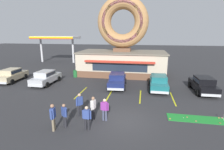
{
  "coord_description": "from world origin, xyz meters",
  "views": [
    {
      "loc": [
        1.22,
        -11.04,
        5.93
      ],
      "look_at": [
        -1.73,
        5.0,
        2.0
      ],
      "focal_mm": 28.0,
      "sensor_mm": 36.0,
      "label": 1
    }
  ],
  "objects_px": {
    "car_teal": "(159,82)",
    "pedestrian_hooded_kid": "(105,109)",
    "pedestrian_beanie_man": "(87,117)",
    "pedestrian_crossing_woman": "(64,114)",
    "pedestrian_blue_sweater_man": "(93,107)",
    "pedestrian_leather_jacket_man": "(80,103)",
    "pedestrian_clipboard_woman": "(53,116)",
    "car_champagne": "(12,75)",
    "trash_bin": "(75,74)",
    "car_silver": "(46,77)",
    "golf_ball": "(183,118)",
    "car_navy": "(117,79)",
    "car_black": "(203,84)"
  },
  "relations": [
    {
      "from": "car_teal",
      "to": "trash_bin",
      "type": "height_order",
      "value": "car_teal"
    },
    {
      "from": "car_black",
      "to": "car_teal",
      "type": "bearing_deg",
      "value": -179.73
    },
    {
      "from": "car_navy",
      "to": "pedestrian_blue_sweater_man",
      "type": "distance_m",
      "value": 7.89
    },
    {
      "from": "pedestrian_hooded_kid",
      "to": "trash_bin",
      "type": "relative_size",
      "value": 1.64
    },
    {
      "from": "car_silver",
      "to": "pedestrian_beanie_man",
      "type": "distance_m",
      "value": 11.94
    },
    {
      "from": "car_black",
      "to": "pedestrian_beanie_man",
      "type": "xyz_separation_m",
      "value": [
        -9.41,
        -9.08,
        0.0
      ]
    },
    {
      "from": "pedestrian_leather_jacket_man",
      "to": "pedestrian_beanie_man",
      "type": "relative_size",
      "value": 1.08
    },
    {
      "from": "car_black",
      "to": "pedestrian_crossing_woman",
      "type": "height_order",
      "value": "car_black"
    },
    {
      "from": "golf_ball",
      "to": "pedestrian_crossing_woman",
      "type": "height_order",
      "value": "pedestrian_crossing_woman"
    },
    {
      "from": "golf_ball",
      "to": "pedestrian_beanie_man",
      "type": "relative_size",
      "value": 0.03
    },
    {
      "from": "pedestrian_hooded_kid",
      "to": "car_navy",
      "type": "bearing_deg",
      "value": 92.45
    },
    {
      "from": "car_navy",
      "to": "pedestrian_hooded_kid",
      "type": "height_order",
      "value": "same"
    },
    {
      "from": "trash_bin",
      "to": "pedestrian_leather_jacket_man",
      "type": "bearing_deg",
      "value": -66.46
    },
    {
      "from": "pedestrian_blue_sweater_man",
      "to": "golf_ball",
      "type": "bearing_deg",
      "value": 11.83
    },
    {
      "from": "car_champagne",
      "to": "car_teal",
      "type": "relative_size",
      "value": 1.02
    },
    {
      "from": "pedestrian_blue_sweater_man",
      "to": "pedestrian_crossing_woman",
      "type": "relative_size",
      "value": 1.08
    },
    {
      "from": "pedestrian_blue_sweater_man",
      "to": "pedestrian_leather_jacket_man",
      "type": "height_order",
      "value": "pedestrian_leather_jacket_man"
    },
    {
      "from": "car_teal",
      "to": "pedestrian_hooded_kid",
      "type": "xyz_separation_m",
      "value": [
        -4.15,
        -7.69,
        0.01
      ]
    },
    {
      "from": "car_teal",
      "to": "pedestrian_leather_jacket_man",
      "type": "relative_size",
      "value": 2.66
    },
    {
      "from": "pedestrian_leather_jacket_man",
      "to": "pedestrian_beanie_man",
      "type": "xyz_separation_m",
      "value": [
        1.12,
        -1.76,
        -0.08
      ]
    },
    {
      "from": "car_navy",
      "to": "pedestrian_blue_sweater_man",
      "type": "height_order",
      "value": "pedestrian_blue_sweater_man"
    },
    {
      "from": "car_silver",
      "to": "car_black",
      "type": "bearing_deg",
      "value": 0.76
    },
    {
      "from": "pedestrian_clipboard_woman",
      "to": "pedestrian_crossing_woman",
      "type": "height_order",
      "value": "pedestrian_clipboard_woman"
    },
    {
      "from": "golf_ball",
      "to": "car_navy",
      "type": "relative_size",
      "value": 0.01
    },
    {
      "from": "golf_ball",
      "to": "car_black",
      "type": "bearing_deg",
      "value": 63.97
    },
    {
      "from": "pedestrian_leather_jacket_man",
      "to": "pedestrian_clipboard_woman",
      "type": "bearing_deg",
      "value": -112.55
    },
    {
      "from": "golf_ball",
      "to": "pedestrian_clipboard_woman",
      "type": "xyz_separation_m",
      "value": [
        -8.3,
        -3.1,
        0.92
      ]
    },
    {
      "from": "pedestrian_leather_jacket_man",
      "to": "trash_bin",
      "type": "relative_size",
      "value": 1.77
    },
    {
      "from": "car_silver",
      "to": "pedestrian_clipboard_woman",
      "type": "relative_size",
      "value": 2.62
    },
    {
      "from": "pedestrian_beanie_man",
      "to": "pedestrian_blue_sweater_man",
      "type": "bearing_deg",
      "value": 89.24
    },
    {
      "from": "pedestrian_crossing_woman",
      "to": "golf_ball",
      "type": "bearing_deg",
      "value": 18.23
    },
    {
      "from": "pedestrian_clipboard_woman",
      "to": "pedestrian_crossing_woman",
      "type": "bearing_deg",
      "value": 46.84
    },
    {
      "from": "pedestrian_leather_jacket_man",
      "to": "car_navy",
      "type": "bearing_deg",
      "value": 77.93
    },
    {
      "from": "car_silver",
      "to": "pedestrian_leather_jacket_man",
      "type": "distance_m",
      "value": 9.9
    },
    {
      "from": "car_champagne",
      "to": "trash_bin",
      "type": "relative_size",
      "value": 4.8
    },
    {
      "from": "car_silver",
      "to": "pedestrian_clipboard_woman",
      "type": "bearing_deg",
      "value": -57.12
    },
    {
      "from": "car_champagne",
      "to": "pedestrian_blue_sweater_man",
      "type": "relative_size",
      "value": 2.75
    },
    {
      "from": "car_silver",
      "to": "pedestrian_hooded_kid",
      "type": "height_order",
      "value": "same"
    },
    {
      "from": "car_champagne",
      "to": "pedestrian_leather_jacket_man",
      "type": "distance_m",
      "value": 13.85
    },
    {
      "from": "golf_ball",
      "to": "pedestrian_hooded_kid",
      "type": "height_order",
      "value": "pedestrian_hooded_kid"
    },
    {
      "from": "pedestrian_beanie_man",
      "to": "pedestrian_crossing_woman",
      "type": "relative_size",
      "value": 1.01
    },
    {
      "from": "pedestrian_hooded_kid",
      "to": "pedestrian_crossing_woman",
      "type": "relative_size",
      "value": 1.01
    },
    {
      "from": "pedestrian_hooded_kid",
      "to": "car_black",
      "type": "bearing_deg",
      "value": 41.91
    },
    {
      "from": "pedestrian_blue_sweater_man",
      "to": "trash_bin",
      "type": "distance_m",
      "value": 12.76
    },
    {
      "from": "car_silver",
      "to": "pedestrian_beanie_man",
      "type": "xyz_separation_m",
      "value": [
        8.02,
        -8.85,
        0.0
      ]
    },
    {
      "from": "car_silver",
      "to": "pedestrian_beanie_man",
      "type": "relative_size",
      "value": 2.87
    },
    {
      "from": "golf_ball",
      "to": "car_black",
      "type": "relative_size",
      "value": 0.01
    },
    {
      "from": "pedestrian_leather_jacket_man",
      "to": "pedestrian_crossing_woman",
      "type": "height_order",
      "value": "pedestrian_leather_jacket_man"
    },
    {
      "from": "car_silver",
      "to": "trash_bin",
      "type": "relative_size",
      "value": 4.69
    },
    {
      "from": "golf_ball",
      "to": "car_black",
      "type": "distance_m",
      "value": 7.18
    }
  ]
}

